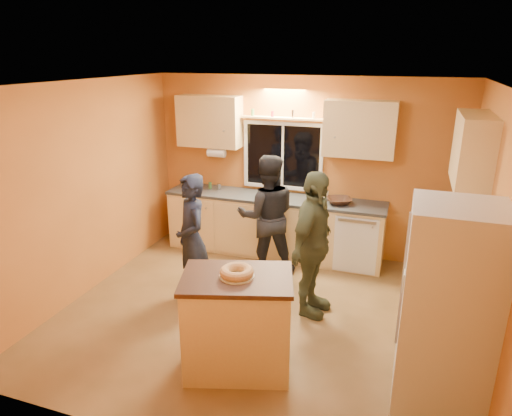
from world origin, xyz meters
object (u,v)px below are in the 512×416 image
at_px(refrigerator, 447,309).
at_px(person_right, 313,245).
at_px(person_left, 192,239).
at_px(person_center, 267,216).
at_px(island, 238,322).

height_order(refrigerator, person_right, refrigerator).
bearing_deg(person_left, person_right, 54.54).
bearing_deg(person_center, person_left, 35.48).
bearing_deg(person_right, island, 168.68).
bearing_deg(person_left, island, 0.91).
distance_m(person_left, person_right, 1.43).
bearing_deg(island, person_center, 83.10).
relative_size(refrigerator, person_center, 1.09).
bearing_deg(person_center, island, 77.89).
relative_size(person_left, person_right, 0.93).
bearing_deg(person_right, person_center, 53.43).
height_order(island, person_left, person_left).
bearing_deg(refrigerator, person_right, 141.92).
distance_m(island, person_left, 1.45).
relative_size(person_left, person_center, 0.96).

